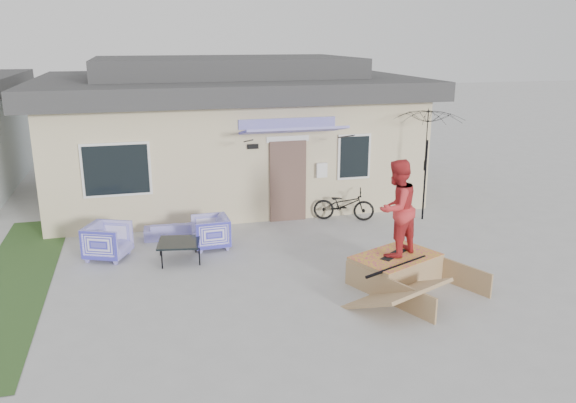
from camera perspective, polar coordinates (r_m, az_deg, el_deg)
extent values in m
plane|color=#A6A6A6|center=(10.79, 0.91, -9.34)|extent=(90.00, 90.00, 0.00)
cube|color=#294820|center=(12.54, -25.56, -7.24)|extent=(1.40, 8.00, 0.01)
cube|color=beige|center=(17.85, -6.06, 5.88)|extent=(10.00, 7.00, 3.00)
cube|color=#313133|center=(17.63, -6.23, 11.48)|extent=(10.80, 7.80, 0.50)
cube|color=#313133|center=(17.60, -6.28, 13.27)|extent=(7.50, 4.50, 0.60)
cube|color=brown|center=(14.75, -0.01, 2.02)|extent=(0.95, 0.08, 2.10)
cube|color=white|center=(14.18, -16.68, 3.05)|extent=(1.60, 0.06, 1.30)
cube|color=white|center=(15.19, 6.58, 4.45)|extent=(0.90, 0.06, 1.20)
cube|color=#2C2AB9|center=(13.99, 0.53, 7.10)|extent=(2.50, 1.09, 0.29)
imported|color=#2C2AB9|center=(13.95, -11.43, -2.52)|extent=(1.35, 0.45, 0.52)
imported|color=#2C2AB9|center=(12.97, -17.48, -3.61)|extent=(1.04, 1.07, 0.85)
imported|color=#2C2AB9|center=(13.12, -7.71, -2.87)|extent=(0.76, 0.81, 0.80)
cube|color=black|center=(12.54, -10.75, -4.85)|extent=(0.99, 0.99, 0.43)
imported|color=black|center=(14.99, 5.58, 0.02)|extent=(1.68, 1.08, 1.01)
cylinder|color=black|center=(15.27, 13.44, 2.06)|extent=(0.05, 0.05, 2.10)
imported|color=black|center=(15.12, 13.61, 4.63)|extent=(1.87, 1.74, 0.90)
cube|color=black|center=(11.38, 10.49, -5.16)|extent=(0.72, 0.61, 0.05)
imported|color=red|center=(11.08, 10.74, -0.51)|extent=(1.15, 1.07, 1.88)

